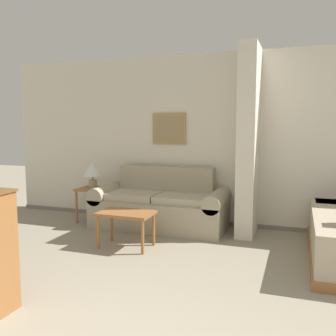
# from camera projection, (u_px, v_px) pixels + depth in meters

# --- Properties ---
(wall_back) EXTENTS (7.67, 0.16, 2.60)m
(wall_back) POSITION_uv_depth(u_px,v_px,m) (235.00, 141.00, 5.62)
(wall_back) COLOR silver
(wall_back) RESTS_ON ground_plane
(wall_partition_pillar) EXTENTS (0.24, 0.69, 2.60)m
(wall_partition_pillar) POSITION_uv_depth(u_px,v_px,m) (249.00, 142.00, 5.15)
(wall_partition_pillar) COLOR silver
(wall_partition_pillar) RESTS_ON ground_plane
(couch) EXTENTS (2.00, 0.84, 0.89)m
(couch) POSITION_uv_depth(u_px,v_px,m) (160.00, 206.00, 5.61)
(couch) COLOR tan
(couch) RESTS_ON ground_plane
(coffee_table) EXTENTS (0.68, 0.44, 0.45)m
(coffee_table) POSITION_uv_depth(u_px,v_px,m) (126.00, 217.00, 4.67)
(coffee_table) COLOR #996033
(coffee_table) RESTS_ON ground_plane
(side_table) EXTENTS (0.44, 0.44, 0.54)m
(side_table) POSITION_uv_depth(u_px,v_px,m) (93.00, 193.00, 5.94)
(side_table) COLOR #996033
(side_table) RESTS_ON ground_plane
(table_lamp) EXTENTS (0.30, 0.30, 0.42)m
(table_lamp) POSITION_uv_depth(u_px,v_px,m) (93.00, 170.00, 5.90)
(table_lamp) COLOR tan
(table_lamp) RESTS_ON side_table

